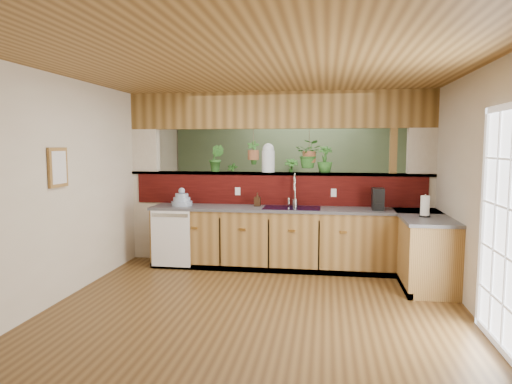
# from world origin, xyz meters

# --- Properties ---
(ground) EXTENTS (4.60, 7.00, 0.01)m
(ground) POSITION_xyz_m (0.00, 0.00, 0.00)
(ground) COLOR #54381A
(ground) RESTS_ON ground
(ceiling) EXTENTS (4.60, 7.00, 0.01)m
(ceiling) POSITION_xyz_m (0.00, 0.00, 2.60)
(ceiling) COLOR brown
(ceiling) RESTS_ON ground
(wall_back) EXTENTS (4.60, 0.02, 2.60)m
(wall_back) POSITION_xyz_m (0.00, 3.50, 1.30)
(wall_back) COLOR beige
(wall_back) RESTS_ON ground
(wall_front) EXTENTS (4.60, 0.02, 2.60)m
(wall_front) POSITION_xyz_m (0.00, -3.50, 1.30)
(wall_front) COLOR beige
(wall_front) RESTS_ON ground
(wall_left) EXTENTS (0.02, 7.00, 2.60)m
(wall_left) POSITION_xyz_m (-2.30, 0.00, 1.30)
(wall_left) COLOR beige
(wall_left) RESTS_ON ground
(wall_right) EXTENTS (0.02, 7.00, 2.60)m
(wall_right) POSITION_xyz_m (2.30, 0.00, 1.30)
(wall_right) COLOR beige
(wall_right) RESTS_ON ground
(pass_through_partition) EXTENTS (4.60, 0.21, 2.60)m
(pass_through_partition) POSITION_xyz_m (0.03, 1.35, 1.19)
(pass_through_partition) COLOR beige
(pass_through_partition) RESTS_ON ground
(pass_through_ledge) EXTENTS (4.60, 0.21, 0.04)m
(pass_through_ledge) POSITION_xyz_m (0.00, 1.35, 1.37)
(pass_through_ledge) COLOR brown
(pass_through_ledge) RESTS_ON ground
(header_beam) EXTENTS (4.60, 0.15, 0.55)m
(header_beam) POSITION_xyz_m (0.00, 1.35, 2.33)
(header_beam) COLOR brown
(header_beam) RESTS_ON ground
(sage_backwall) EXTENTS (4.55, 0.02, 2.55)m
(sage_backwall) POSITION_xyz_m (0.00, 3.48, 1.30)
(sage_backwall) COLOR #566D4A
(sage_backwall) RESTS_ON ground
(countertop) EXTENTS (4.14, 1.52, 0.90)m
(countertop) POSITION_xyz_m (0.84, 0.87, 0.45)
(countertop) COLOR brown
(countertop) RESTS_ON ground
(dishwasher) EXTENTS (0.58, 0.03, 0.82)m
(dishwasher) POSITION_xyz_m (-1.48, 0.66, 0.46)
(dishwasher) COLOR white
(dishwasher) RESTS_ON ground
(navy_sink) EXTENTS (0.82, 0.50, 0.18)m
(navy_sink) POSITION_xyz_m (0.25, 0.98, 0.82)
(navy_sink) COLOR black
(navy_sink) RESTS_ON countertop
(french_door) EXTENTS (0.06, 1.02, 2.16)m
(french_door) POSITION_xyz_m (2.27, -1.30, 1.05)
(french_door) COLOR white
(french_door) RESTS_ON ground
(framed_print) EXTENTS (0.04, 0.35, 0.45)m
(framed_print) POSITION_xyz_m (-2.27, -0.80, 1.55)
(framed_print) COLOR brown
(framed_print) RESTS_ON wall_left
(faucet) EXTENTS (0.22, 0.22, 0.50)m
(faucet) POSITION_xyz_m (0.28, 1.13, 1.17)
(faucet) COLOR #B7B7B2
(faucet) RESTS_ON countertop
(dish_stack) EXTENTS (0.31, 0.31, 0.27)m
(dish_stack) POSITION_xyz_m (-1.39, 0.95, 0.98)
(dish_stack) COLOR #899AB2
(dish_stack) RESTS_ON countertop
(soap_dispenser) EXTENTS (0.09, 0.09, 0.20)m
(soap_dispenser) POSITION_xyz_m (-0.27, 1.08, 1.00)
(soap_dispenser) COLOR #3C2516
(soap_dispenser) RESTS_ON countertop
(coffee_maker) EXTENTS (0.16, 0.27, 0.30)m
(coffee_maker) POSITION_xyz_m (1.46, 0.96, 1.04)
(coffee_maker) COLOR black
(coffee_maker) RESTS_ON countertop
(paper_towel) EXTENTS (0.13, 0.13, 0.29)m
(paper_towel) POSITION_xyz_m (1.97, 0.39, 1.03)
(paper_towel) COLOR black
(paper_towel) RESTS_ON countertop
(glass_jar) EXTENTS (0.20, 0.20, 0.44)m
(glass_jar) POSITION_xyz_m (-0.14, 1.35, 1.61)
(glass_jar) COLOR silver
(glass_jar) RESTS_ON pass_through_ledge
(ledge_plant_left) EXTENTS (0.24, 0.20, 0.42)m
(ledge_plant_left) POSITION_xyz_m (-0.95, 1.35, 1.60)
(ledge_plant_left) COLOR #2A6222
(ledge_plant_left) RESTS_ON pass_through_ledge
(ledge_plant_right) EXTENTS (0.26, 0.26, 0.40)m
(ledge_plant_right) POSITION_xyz_m (0.71, 1.35, 1.59)
(ledge_plant_right) COLOR #2A6222
(ledge_plant_right) RESTS_ON pass_through_ledge
(hanging_plant_a) EXTENTS (0.20, 0.17, 0.48)m
(hanging_plant_a) POSITION_xyz_m (-0.37, 1.35, 1.81)
(hanging_plant_a) COLOR brown
(hanging_plant_a) RESTS_ON header_beam
(hanging_plant_b) EXTENTS (0.44, 0.40, 0.55)m
(hanging_plant_b) POSITION_xyz_m (0.48, 1.35, 1.85)
(hanging_plant_b) COLOR brown
(hanging_plant_b) RESTS_ON header_beam
(shelving_console) EXTENTS (1.64, 0.70, 1.06)m
(shelving_console) POSITION_xyz_m (-0.48, 3.25, 0.50)
(shelving_console) COLOR black
(shelving_console) RESTS_ON ground
(shelf_plant_a) EXTENTS (0.25, 0.20, 0.42)m
(shelf_plant_a) POSITION_xyz_m (-1.09, 3.25, 1.24)
(shelf_plant_a) COLOR #2A6222
(shelf_plant_a) RESTS_ON shelving_console
(shelf_plant_b) EXTENTS (0.33, 0.33, 0.51)m
(shelf_plant_b) POSITION_xyz_m (0.06, 3.25, 1.29)
(shelf_plant_b) COLOR #2A6222
(shelf_plant_b) RESTS_ON shelving_console
(floor_plant) EXTENTS (0.81, 0.74, 0.78)m
(floor_plant) POSITION_xyz_m (0.60, 2.07, 0.39)
(floor_plant) COLOR #2A6222
(floor_plant) RESTS_ON ground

